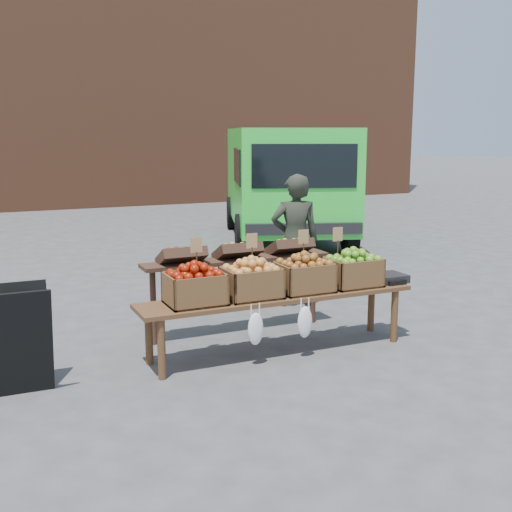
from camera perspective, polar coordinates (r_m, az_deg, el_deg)
name	(u,v)px	position (r m, az deg, el deg)	size (l,w,h in m)	color
ground	(232,374)	(5.68, -2.17, -10.44)	(80.00, 80.00, 0.00)	#4A4A4D
brick_building	(27,26)	(20.20, -19.71, 18.69)	(24.00, 4.00, 10.00)	brown
delivery_van	(285,185)	(12.50, 2.60, 6.36)	(2.19, 4.77, 2.14)	#29DD38
vendor	(295,241)	(7.68, 3.49, 1.38)	(0.58, 0.38, 1.59)	#262920
chalkboard_sign	(13,341)	(5.47, -20.81, -7.04)	(0.59, 0.33, 0.89)	black
back_table	(238,284)	(6.65, -1.65, -2.54)	(2.10, 0.44, 1.04)	#382318
display_bench	(278,323)	(6.12, 1.96, -6.01)	(2.70, 0.56, 0.57)	#4E321B
crate_golden_apples	(195,289)	(5.70, -5.47, -2.91)	(0.50, 0.40, 0.28)	#730C00
crate_russet_pears	(251,283)	(5.89, -0.41, -2.39)	(0.50, 0.40, 0.28)	#B69236
crate_red_apples	(304,277)	(6.13, 4.29, -1.89)	(0.50, 0.40, 0.28)	#944C14
crate_green_apples	(353,272)	(6.41, 8.60, -1.42)	(0.50, 0.40, 0.28)	#478A1D
weighing_scale	(388,278)	(6.67, 11.63, -1.92)	(0.34, 0.30, 0.08)	black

